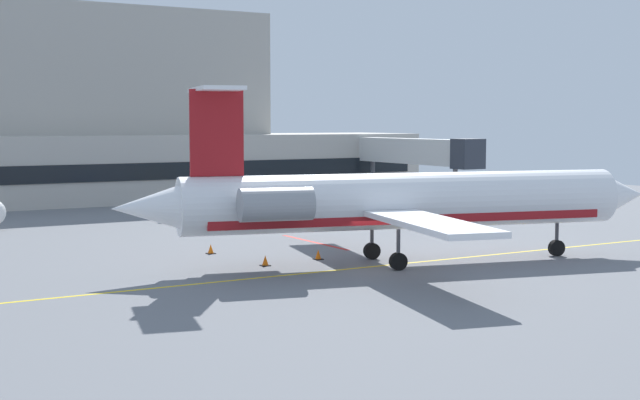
{
  "coord_description": "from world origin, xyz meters",
  "views": [
    {
      "loc": [
        -25.23,
        -37.25,
        7.5
      ],
      "look_at": [
        0.74,
        6.84,
        3.0
      ],
      "focal_mm": 50.22,
      "sensor_mm": 36.0,
      "label": 1
    }
  ],
  "objects_px": {
    "baggage_tug": "(436,216)",
    "belt_loader": "(339,209)",
    "pushback_tractor": "(183,208)",
    "regional_jet": "(397,201)"
  },
  "relations": [
    {
      "from": "baggage_tug",
      "to": "belt_loader",
      "type": "relative_size",
      "value": 0.76
    },
    {
      "from": "pushback_tractor",
      "to": "belt_loader",
      "type": "xyz_separation_m",
      "value": [
        9.52,
        -7.35,
        0.11
      ]
    },
    {
      "from": "pushback_tractor",
      "to": "baggage_tug",
      "type": "bearing_deg",
      "value": -49.32
    },
    {
      "from": "regional_jet",
      "to": "pushback_tractor",
      "type": "xyz_separation_m",
      "value": [
        -1.69,
        25.8,
        -2.44
      ]
    },
    {
      "from": "regional_jet",
      "to": "belt_loader",
      "type": "bearing_deg",
      "value": 67.02
    },
    {
      "from": "regional_jet",
      "to": "baggage_tug",
      "type": "bearing_deg",
      "value": 44.44
    },
    {
      "from": "regional_jet",
      "to": "belt_loader",
      "type": "height_order",
      "value": "regional_jet"
    },
    {
      "from": "regional_jet",
      "to": "baggage_tug",
      "type": "distance_m",
      "value": 15.74
    },
    {
      "from": "belt_loader",
      "to": "baggage_tug",
      "type": "bearing_deg",
      "value": -66.44
    },
    {
      "from": "pushback_tractor",
      "to": "belt_loader",
      "type": "distance_m",
      "value": 12.03
    }
  ]
}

